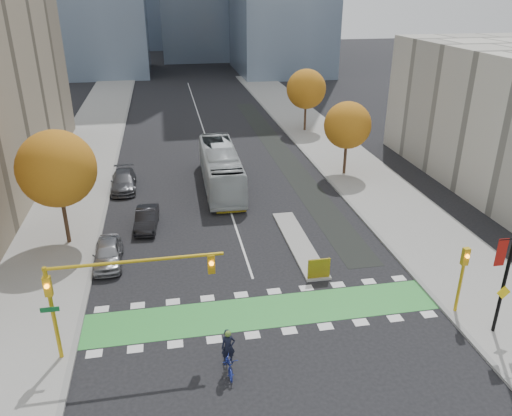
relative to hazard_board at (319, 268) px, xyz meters
name	(u,v)px	position (x,y,z in m)	size (l,w,h in m)	color
ground	(269,328)	(-4.00, -4.20, -0.80)	(300.00, 300.00, 0.00)	black
sidewalk_west	(66,200)	(-17.50, 15.80, -0.73)	(7.00, 120.00, 0.15)	gray
sidewalk_east	(366,180)	(9.50, 15.80, -0.73)	(7.00, 120.00, 0.15)	gray
curb_west	(108,197)	(-14.00, 15.80, -0.73)	(0.30, 120.00, 0.16)	gray
curb_east	(331,182)	(6.00, 15.80, -0.73)	(0.30, 120.00, 0.16)	gray
bike_crossing	(264,312)	(-4.00, -2.70, -0.79)	(20.00, 3.00, 0.01)	green
centre_line	(204,132)	(-4.00, 35.80, -0.80)	(0.15, 70.00, 0.01)	silver
bike_lane_paint	(280,152)	(3.50, 25.80, -0.80)	(2.50, 50.00, 0.01)	black
median_island	(298,243)	(0.00, 4.80, -0.72)	(1.60, 10.00, 0.16)	gray
hazard_board	(319,268)	(0.00, 0.00, 0.00)	(1.40, 0.12, 1.30)	yellow
tree_west	(57,169)	(-16.00, 7.80, 4.82)	(5.20, 5.20, 8.22)	#332114
tree_east_near	(348,125)	(8.00, 17.80, 4.06)	(4.40, 4.40, 7.08)	#332114
tree_east_far	(306,89)	(8.50, 33.80, 4.44)	(4.80, 4.80, 7.65)	#332114
traffic_signal_west	(106,284)	(-11.93, -4.71, 3.23)	(8.53, 0.56, 5.20)	#BF9914
traffic_signal_east	(463,271)	(6.50, -4.71, 1.93)	(0.35, 0.43, 4.10)	#BF9914
banner_lamppost	(510,257)	(7.50, -6.70, 3.81)	(1.65, 0.36, 8.28)	black
cyclist	(229,358)	(-6.56, -7.01, -0.02)	(0.78, 2.05, 2.34)	navy
bus	(221,168)	(-4.09, 16.77, 0.99)	(3.01, 12.85, 3.58)	silver
parked_car_a	(108,253)	(-13.00, 4.41, -0.03)	(1.81, 4.49, 1.53)	#97979C
parked_car_b	(147,219)	(-10.59, 9.41, -0.08)	(1.53, 4.38, 1.44)	black
parked_car_c	(124,181)	(-12.74, 17.75, -0.03)	(2.14, 5.27, 1.53)	#4C4C51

